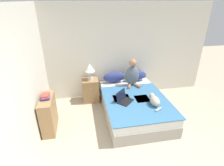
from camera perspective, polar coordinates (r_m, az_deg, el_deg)
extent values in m
cube|color=beige|center=(4.88, 2.75, 10.05)|extent=(5.03, 0.05, 2.55)
cube|color=beige|center=(3.37, -25.97, 0.14)|extent=(0.05, 4.16, 2.55)
cube|color=#9E998E|center=(4.40, 7.02, -8.28)|extent=(1.41, 2.08, 0.28)
cube|color=silver|center=(4.28, 7.18, -5.68)|extent=(1.39, 2.05, 0.19)
cube|color=teal|center=(4.06, 8.13, -5.93)|extent=(1.45, 1.67, 0.02)
cube|color=#5B9384|center=(4.16, 9.82, -5.08)|extent=(0.33, 0.34, 0.01)
cube|color=#5B9384|center=(4.14, 3.12, -4.93)|extent=(0.39, 0.33, 0.01)
ellipsoid|color=navy|center=(4.86, 0.63, 1.93)|extent=(0.61, 0.23, 0.29)
ellipsoid|color=navy|center=(5.01, 7.79, 2.45)|extent=(0.61, 0.23, 0.29)
ellipsoid|color=slate|center=(4.67, 6.60, 2.42)|extent=(0.37, 0.20, 0.54)
sphere|color=#9E7051|center=(4.55, 6.83, 6.58)|extent=(0.20, 0.20, 0.20)
cylinder|color=#9E7051|center=(4.63, 5.71, -0.94)|extent=(0.17, 0.26, 0.07)
cylinder|color=#9E7051|center=(4.69, 8.10, -0.73)|extent=(0.17, 0.26, 0.07)
ellipsoid|color=#A8A399|center=(3.93, 13.79, -5.70)|extent=(0.20, 0.33, 0.20)
sphere|color=#A8A399|center=(4.06, 12.85, -4.03)|extent=(0.13, 0.13, 0.13)
cone|color=#A8A399|center=(4.03, 12.45, -3.48)|extent=(0.06, 0.06, 0.06)
cone|color=#A8A399|center=(4.05, 13.38, -3.39)|extent=(0.06, 0.06, 0.06)
cylinder|color=#A8A399|center=(3.81, 14.91, -8.33)|extent=(0.18, 0.12, 0.04)
cube|color=black|center=(3.98, 4.62, -6.05)|extent=(0.41, 0.41, 0.02)
cube|color=black|center=(3.98, 2.96, -4.01)|extent=(0.29, 0.29, 0.22)
cube|color=#937047|center=(4.86, -7.04, -2.33)|extent=(0.43, 0.39, 0.64)
sphere|color=tan|center=(4.61, -6.93, -1.97)|extent=(0.03, 0.03, 0.03)
cylinder|color=beige|center=(4.71, -7.11, 1.47)|extent=(0.15, 0.15, 0.06)
cylinder|color=beige|center=(4.67, -7.19, 2.82)|extent=(0.02, 0.02, 0.18)
cone|color=white|center=(4.60, -7.32, 5.05)|extent=(0.27, 0.27, 0.21)
cube|color=#99754C|center=(4.00, -20.01, -9.44)|extent=(0.26, 0.71, 0.77)
cube|color=#334C8E|center=(3.80, -20.96, -4.42)|extent=(0.20, 0.22, 0.04)
cube|color=#844270|center=(3.78, -20.88, -4.02)|extent=(0.19, 0.26, 0.03)
cube|color=#B24238|center=(3.77, -20.98, -3.66)|extent=(0.15, 0.19, 0.03)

